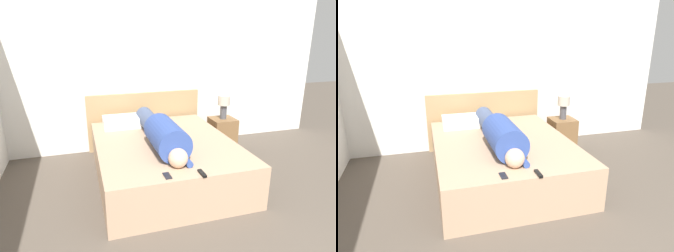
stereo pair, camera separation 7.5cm
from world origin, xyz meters
The scene contains 9 objects.
wall_back centered at (0.00, 3.76, 1.30)m, with size 5.75×0.06×2.60m.
bed centered at (-0.22, 2.55, 0.25)m, with size 1.69×2.08×0.51m.
headboard centered at (-0.22, 3.69, 0.45)m, with size 1.81×0.04×0.91m.
nightstand centered at (0.92, 3.18, 0.26)m, with size 0.37×0.36×0.53m.
table_lamp centered at (0.92, 3.18, 0.76)m, with size 0.18×0.18×0.36m.
person_lying centered at (-0.29, 2.42, 0.67)m, with size 0.37×1.71×0.37m.
pillow_near_headboard centered at (-0.64, 3.30, 0.58)m, with size 0.53×0.36×0.15m.
tv_remote centered at (-0.12, 1.57, 0.52)m, with size 0.04×0.15×0.02m.
cell_phone centered at (-0.45, 1.63, 0.52)m, with size 0.06×0.13×0.01m.
Camera 2 is at (-1.12, -0.87, 1.86)m, focal length 32.00 mm.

